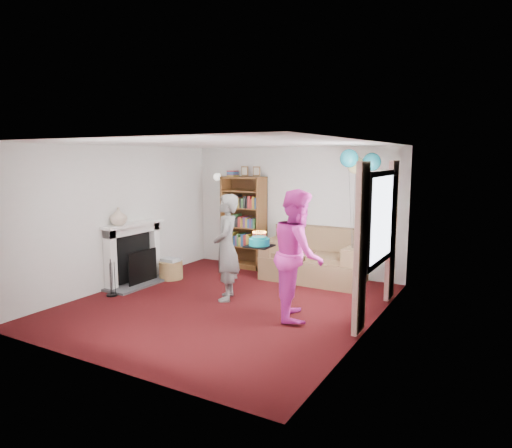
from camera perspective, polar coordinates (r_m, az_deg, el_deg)
The scene contains 16 objects.
ground at distance 7.33m, azimuth -3.78°, elevation -9.95°, with size 5.00×5.00×0.00m, color black.
wall_back at distance 9.22m, azimuth 4.74°, elevation 1.79°, with size 4.50×0.02×2.50m, color silver.
wall_left at distance 8.48m, azimuth -16.73°, elevation 0.89°, with size 0.02×5.00×2.50m, color silver.
wall_right at distance 6.11m, azimuth 14.13°, elevation -1.79°, with size 0.02×5.00×2.50m, color silver.
ceiling at distance 6.96m, azimuth -3.98°, elevation 10.03°, with size 4.50×5.00×0.01m, color white.
fireplace at distance 8.62m, azimuth -14.81°, elevation -3.90°, with size 0.55×1.80×1.12m.
window_bay at distance 6.70m, azimuth 15.04°, elevation -1.35°, with size 0.14×2.02×2.20m.
wall_sconce at distance 9.91m, azimuth -4.84°, elevation 5.90°, with size 0.16×0.23×0.16m.
bookcase at distance 9.56m, azimuth -1.45°, elevation 0.14°, with size 0.90×0.42×2.12m.
sofa at distance 8.72m, azimuth 7.35°, elevation -4.56°, with size 1.85×0.98×0.98m.
wicker_basket at distance 8.88m, azimuth -10.59°, elevation -5.59°, with size 0.45×0.45×0.40m.
person_striped at distance 7.36m, azimuth -3.72°, elevation -2.94°, with size 0.63×0.41×1.72m, color black.
person_magenta at distance 6.54m, azimuth 5.28°, elevation -3.77°, with size 0.90×0.70×1.86m, color #CF299E.
birthday_cake at distance 6.61m, azimuth 0.42°, elevation -2.28°, with size 0.36×0.36×0.22m.
balloons at distance 7.97m, azimuth 12.73°, elevation 7.58°, with size 0.64×0.69×1.75m.
mantel_vase at distance 8.28m, azimuth -16.81°, elevation 0.92°, with size 0.30×0.30×0.31m, color beige.
Camera 1 is at (3.84, -5.81, 2.30)m, focal length 32.00 mm.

